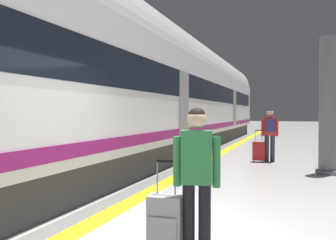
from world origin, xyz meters
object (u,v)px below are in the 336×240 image
passenger_near (270,130)px  traveller_foreground (197,171)px  rolling_suitcase_foreground (165,223)px  high_speed_train (183,93)px  platform_pillar (328,108)px  waste_bin (330,144)px  suitcase_near (259,151)px

passenger_near → traveller_foreground: bearing=-91.7°
rolling_suitcase_foreground → passenger_near: size_ratio=0.61×
rolling_suitcase_foreground → passenger_near: bearing=85.7°
high_speed_train → platform_pillar: size_ratio=7.47×
traveller_foreground → platform_pillar: platform_pillar is taller
traveller_foreground → platform_pillar: bearing=73.3°
rolling_suitcase_foreground → passenger_near: (0.58, 7.69, 0.67)m
high_speed_train → rolling_suitcase_foreground: size_ratio=25.20×
traveller_foreground → waste_bin: size_ratio=1.83×
traveller_foreground → passenger_near: bearing=88.3°
high_speed_train → platform_pillar: (5.54, -4.41, -0.77)m
traveller_foreground → passenger_near: 7.62m
suitcase_near → rolling_suitcase_foreground: bearing=-92.0°
suitcase_near → traveller_foreground: bearing=-89.3°
passenger_near → suitcase_near: size_ratio=1.67×
rolling_suitcase_foreground → waste_bin: bearing=75.5°
traveller_foreground → rolling_suitcase_foreground: 0.70m
rolling_suitcase_foreground → suitcase_near: rolling_suitcase_foreground is taller
suitcase_near → waste_bin: suitcase_near is taller
high_speed_train → rolling_suitcase_foreground: high_speed_train is taller
passenger_near → suitcase_near: bearing=-144.0°
high_speed_train → traveller_foreground: size_ratio=16.16×
waste_bin → traveller_foreground: bearing=-102.7°
suitcase_near → platform_pillar: (1.89, -1.39, 1.37)m
rolling_suitcase_foreground → waste_bin: 10.21m
traveller_foreground → waste_bin: 10.07m
rolling_suitcase_foreground → platform_pillar: (2.15, 6.07, 1.36)m
traveller_foreground → waste_bin: (2.21, 9.81, -0.51)m
high_speed_train → platform_pillar: bearing=-38.5°
high_speed_train → suitcase_near: high_speed_train is taller
passenger_near → platform_pillar: size_ratio=0.49×
rolling_suitcase_foreground → passenger_near: passenger_near is taller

